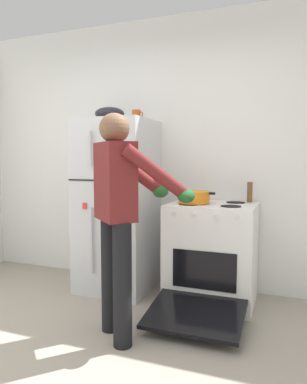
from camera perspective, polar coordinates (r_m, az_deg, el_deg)
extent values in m
cube|color=white|center=(3.73, 2.01, 6.22)|extent=(6.00, 0.10, 2.70)
cube|color=silver|center=(3.55, -5.69, -2.15)|extent=(0.68, 0.68, 1.66)
cube|color=black|center=(3.22, -8.46, 1.84)|extent=(0.67, 0.01, 0.01)
cylinder|color=#B7B7BC|center=(3.32, -9.80, -7.65)|extent=(0.02, 0.02, 0.60)
cylinder|color=#B7B7BC|center=(3.24, -10.03, 6.83)|extent=(0.02, 0.02, 0.31)
cube|color=orange|center=(3.21, -7.72, -1.20)|extent=(0.04, 0.01, 0.06)
cube|color=red|center=(3.32, -10.92, -2.20)|extent=(0.04, 0.01, 0.06)
cube|color=blue|center=(3.20, -7.26, -1.83)|extent=(0.04, 0.01, 0.06)
cube|color=green|center=(3.23, -5.76, -8.82)|extent=(0.04, 0.01, 0.06)
cube|color=white|center=(3.32, 9.29, -9.49)|extent=(0.76, 0.64, 0.89)
cube|color=black|center=(3.03, 8.03, -12.28)|extent=(0.53, 0.01, 0.32)
cylinder|color=black|center=(3.14, 5.62, -1.96)|extent=(0.17, 0.17, 0.01)
cylinder|color=black|center=(3.06, 12.23, -2.23)|extent=(0.17, 0.17, 0.01)
cylinder|color=black|center=(3.41, 6.88, -1.40)|extent=(0.17, 0.17, 0.01)
cylinder|color=black|center=(3.35, 12.96, -1.63)|extent=(0.17, 0.17, 0.01)
cylinder|color=silver|center=(2.99, 3.21, -3.53)|extent=(0.04, 0.03, 0.04)
cylinder|color=silver|center=(2.94, 6.38, -3.69)|extent=(0.04, 0.03, 0.04)
cylinder|color=silver|center=(2.90, 9.83, -3.85)|extent=(0.04, 0.03, 0.04)
cylinder|color=silver|center=(2.87, 13.17, -3.99)|extent=(0.04, 0.03, 0.04)
cube|color=black|center=(2.87, 6.67, -18.72)|extent=(0.72, 0.57, 0.11)
cylinder|color=black|center=(2.75, -6.95, -12.87)|extent=(0.13, 0.13, 0.86)
cylinder|color=black|center=(2.52, -4.99, -14.57)|extent=(0.13, 0.13, 0.86)
cube|color=maroon|center=(2.50, -6.17, 1.70)|extent=(0.40, 0.39, 0.54)
sphere|color=brown|center=(2.50, -6.25, 10.06)|extent=(0.21, 0.21, 0.21)
sphere|color=#282828|center=(2.50, -6.24, 9.22)|extent=(0.15, 0.15, 0.15)
cylinder|color=maroon|center=(2.76, -3.09, 3.26)|extent=(0.42, 0.43, 0.40)
cylinder|color=maroon|center=(2.40, 0.59, 2.99)|extent=(0.42, 0.43, 0.40)
ellipsoid|color=#1E5123|center=(2.87, 1.15, 0.11)|extent=(0.12, 0.18, 0.10)
ellipsoid|color=#1E5123|center=(2.52, 5.25, -0.61)|extent=(0.12, 0.18, 0.10)
cylinder|color=orange|center=(3.22, 6.45, -0.80)|extent=(0.28, 0.28, 0.11)
cube|color=black|center=(3.26, 3.65, -0.04)|extent=(0.05, 0.03, 0.02)
cube|color=black|center=(3.18, 9.34, -0.23)|extent=(0.05, 0.03, 0.02)
cylinder|color=#B24C1E|center=(3.52, -2.76, 12.16)|extent=(0.08, 0.08, 0.10)
torus|color=#B24C1E|center=(3.50, -2.09, 12.27)|extent=(0.06, 0.01, 0.06)
cylinder|color=brown|center=(3.38, 15.10, 0.00)|extent=(0.05, 0.05, 0.18)
ellipsoid|color=black|center=(3.58, -6.99, 12.26)|extent=(0.29, 0.29, 0.13)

